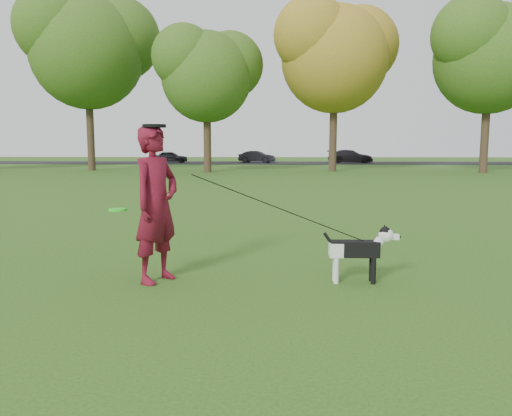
{
  "coord_description": "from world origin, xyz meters",
  "views": [
    {
      "loc": [
        0.22,
        -6.05,
        1.81
      ],
      "look_at": [
        -0.02,
        0.52,
        0.95
      ],
      "focal_mm": 35.0,
      "sensor_mm": 36.0,
      "label": 1
    }
  ],
  "objects_px": {
    "car_right": "(350,156)",
    "dog": "(360,247)",
    "man": "(156,204)",
    "car_mid": "(257,157)",
    "car_left": "(171,157)"
  },
  "relations": [
    {
      "from": "car_right",
      "to": "dog",
      "type": "bearing_deg",
      "value": 171.93
    },
    {
      "from": "man",
      "to": "car_right",
      "type": "relative_size",
      "value": 0.5
    },
    {
      "from": "car_mid",
      "to": "dog",
      "type": "bearing_deg",
      "value": -162.12
    },
    {
      "from": "man",
      "to": "car_mid",
      "type": "distance_m",
      "value": 39.69
    },
    {
      "from": "dog",
      "to": "car_right",
      "type": "height_order",
      "value": "car_right"
    },
    {
      "from": "man",
      "to": "car_right",
      "type": "height_order",
      "value": "man"
    },
    {
      "from": "man",
      "to": "car_right",
      "type": "distance_m",
      "value": 40.59
    },
    {
      "from": "car_left",
      "to": "dog",
      "type": "bearing_deg",
      "value": -165.0
    },
    {
      "from": "dog",
      "to": "car_left",
      "type": "bearing_deg",
      "value": 105.12
    },
    {
      "from": "dog",
      "to": "car_mid",
      "type": "relative_size",
      "value": 0.3
    },
    {
      "from": "dog",
      "to": "car_right",
      "type": "bearing_deg",
      "value": 81.64
    },
    {
      "from": "man",
      "to": "car_left",
      "type": "xyz_separation_m",
      "value": [
        -8.06,
        39.69,
        -0.47
      ]
    },
    {
      "from": "man",
      "to": "car_mid",
      "type": "height_order",
      "value": "man"
    },
    {
      "from": "dog",
      "to": "car_mid",
      "type": "xyz_separation_m",
      "value": [
        -2.72,
        39.67,
        0.1
      ]
    },
    {
      "from": "car_left",
      "to": "car_mid",
      "type": "bearing_deg",
      "value": -90.12
    }
  ]
}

